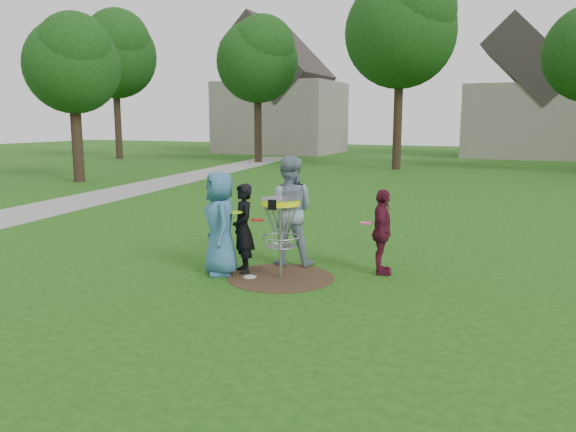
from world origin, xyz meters
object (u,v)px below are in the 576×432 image
at_px(player_black, 243,229).
at_px(player_maroon, 382,232).
at_px(disc_golf_basket, 281,218).
at_px(player_grey, 288,211).
at_px(player_blue, 220,223).

xyz_separation_m(player_black, player_maroon, (2.20, 0.87, -0.04)).
distance_m(player_black, disc_golf_basket, 0.77).
bearing_deg(player_maroon, player_grey, 77.32).
distance_m(player_grey, disc_golf_basket, 0.90).
distance_m(player_maroon, disc_golf_basket, 1.76).
relative_size(player_grey, disc_golf_basket, 1.44).
bearing_deg(player_grey, disc_golf_basket, 90.29).
bearing_deg(player_maroon, player_blue, 99.98).
xyz_separation_m(player_black, disc_golf_basket, (0.73, -0.05, 0.25)).
relative_size(player_black, player_maroon, 1.06).
bearing_deg(player_black, player_blue, -93.42).
xyz_separation_m(player_blue, player_black, (0.30, 0.25, -0.11)).
bearing_deg(player_grey, player_black, 44.18).
distance_m(player_grey, player_maroon, 1.74).
relative_size(player_black, disc_golf_basket, 1.12).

